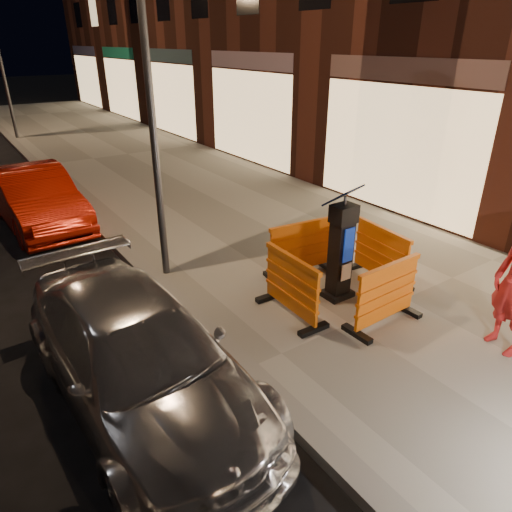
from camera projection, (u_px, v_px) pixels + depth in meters
ground_plane at (249, 377)px, 5.77m from camera, size 120.00×120.00×0.00m
sidewalk at (405, 303)px, 7.28m from camera, size 6.00×60.00×0.15m
kerb at (249, 373)px, 5.74m from camera, size 0.30×60.00×0.15m
parking_kiosk at (341, 247)px, 6.96m from camera, size 0.57×0.57×1.72m
barrier_front at (386, 295)px, 6.41m from camera, size 1.24×0.54×0.96m
barrier_back at (300, 249)px, 7.83m from camera, size 1.28×0.64×0.96m
barrier_kerbside at (291, 286)px, 6.63m from camera, size 0.54×1.24×0.96m
barrier_bldgside at (381, 255)px, 7.60m from camera, size 0.62×1.27×0.96m
car_silver at (145, 398)px, 5.45m from camera, size 1.90×4.38×1.25m
car_red at (42, 226)px, 10.51m from camera, size 1.60×4.09×1.32m
street_lamp_mid at (150, 93)px, 6.79m from camera, size 0.12×0.12×6.00m
street_lamp_far at (0, 60)px, 17.95m from camera, size 0.12×0.12×6.00m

